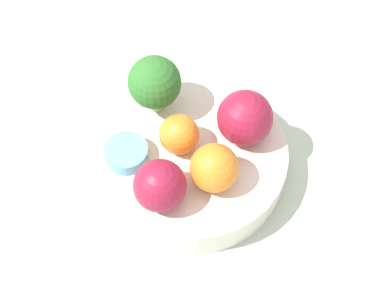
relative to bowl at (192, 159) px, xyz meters
The scene contains 9 objects.
ground_plane 0.04m from the bowl, ahead, with size 6.00×6.00×0.00m, color gray.
table_surface 0.03m from the bowl, ahead, with size 1.20×1.20×0.02m.
bowl is the anchor object (origin of this frame).
broccoli 0.09m from the bowl, 111.30° to the left, with size 0.06×0.06×0.07m.
apple_red 0.08m from the bowl, ahead, with size 0.06×0.06×0.06m.
apple_green 0.08m from the bowl, 131.69° to the right, with size 0.05×0.05×0.05m.
orange_front 0.04m from the bowl, 146.87° to the left, with size 0.04×0.04×0.04m.
orange_back 0.06m from the bowl, 73.41° to the right, with size 0.05×0.05×0.05m.
small_cup 0.07m from the bowl, behind, with size 0.05×0.05×0.02m.
Camera 1 is at (-0.07, -0.29, 0.54)m, focal length 50.00 mm.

